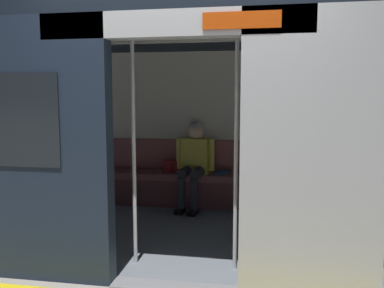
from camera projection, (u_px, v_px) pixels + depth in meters
ground_plane at (174, 287)px, 3.29m from camera, size 60.00×60.00×0.00m
train_car at (193, 96)px, 4.41m from camera, size 6.40×2.97×2.32m
bench_seat at (212, 182)px, 5.65m from camera, size 3.23×0.44×0.47m
person_seated at (194, 159)px, 5.60m from camera, size 0.55×0.70×1.20m
handbag at (173, 166)px, 5.80m from camera, size 0.26×0.15×0.17m
book at (222, 173)px, 5.67m from camera, size 0.20×0.25×0.03m
grab_pole_door at (134, 148)px, 3.65m from camera, size 0.04×0.04×2.18m
grab_pole_far at (236, 150)px, 3.51m from camera, size 0.04×0.04×2.18m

